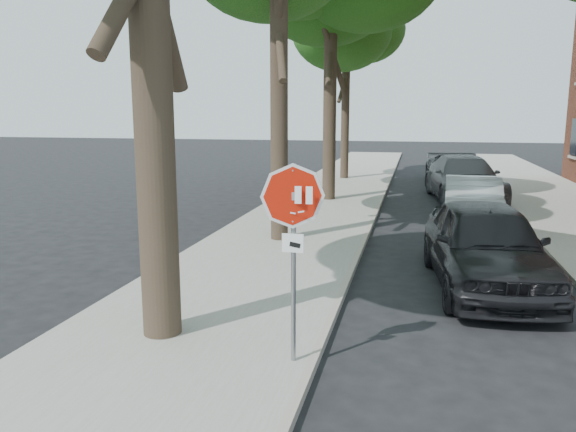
{
  "coord_description": "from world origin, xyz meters",
  "views": [
    {
      "loc": [
        0.78,
        -6.78,
        3.35
      ],
      "look_at": [
        -0.78,
        0.04,
        2.05
      ],
      "focal_mm": 35.0,
      "sensor_mm": 36.0,
      "label": 1
    }
  ],
  "objects_px": {
    "tree_far": "(347,30)",
    "car_b": "(473,203)",
    "car_c": "(464,179)",
    "car_a": "(485,245)",
    "car_d": "(455,168)",
    "stop_sign": "(293,225)"
  },
  "relations": [
    {
      "from": "car_a",
      "to": "car_d",
      "type": "bearing_deg",
      "value": 82.95
    },
    {
      "from": "tree_far",
      "to": "car_c",
      "type": "bearing_deg",
      "value": -46.33
    },
    {
      "from": "stop_sign",
      "to": "tree_far",
      "type": "height_order",
      "value": "tree_far"
    },
    {
      "from": "stop_sign",
      "to": "car_c",
      "type": "distance_m",
      "value": 15.96
    },
    {
      "from": "car_a",
      "to": "tree_far",
      "type": "bearing_deg",
      "value": 100.6
    },
    {
      "from": "car_c",
      "to": "car_d",
      "type": "height_order",
      "value": "car_c"
    },
    {
      "from": "tree_far",
      "to": "car_a",
      "type": "height_order",
      "value": "tree_far"
    },
    {
      "from": "stop_sign",
      "to": "car_a",
      "type": "height_order",
      "value": "stop_sign"
    },
    {
      "from": "tree_far",
      "to": "car_b",
      "type": "height_order",
      "value": "tree_far"
    },
    {
      "from": "car_d",
      "to": "car_a",
      "type": "bearing_deg",
      "value": -97.26
    },
    {
      "from": "tree_far",
      "to": "car_d",
      "type": "bearing_deg",
      "value": 1.13
    },
    {
      "from": "car_b",
      "to": "car_c",
      "type": "height_order",
      "value": "car_c"
    },
    {
      "from": "car_c",
      "to": "car_d",
      "type": "distance_m",
      "value": 5.66
    },
    {
      "from": "stop_sign",
      "to": "car_b",
      "type": "bearing_deg",
      "value": 72.85
    },
    {
      "from": "car_b",
      "to": "car_c",
      "type": "distance_m",
      "value": 5.45
    },
    {
      "from": "car_a",
      "to": "stop_sign",
      "type": "bearing_deg",
      "value": -129.0
    },
    {
      "from": "tree_far",
      "to": "car_d",
      "type": "height_order",
      "value": "tree_far"
    },
    {
      "from": "car_a",
      "to": "car_d",
      "type": "distance_m",
      "value": 16.96
    },
    {
      "from": "car_d",
      "to": "stop_sign",
      "type": "bearing_deg",
      "value": -104.53
    },
    {
      "from": "car_a",
      "to": "car_c",
      "type": "xyz_separation_m",
      "value": [
        0.44,
        11.29,
        0.0
      ]
    },
    {
      "from": "tree_far",
      "to": "car_a",
      "type": "xyz_separation_m",
      "value": [
        4.86,
        -16.85,
        -6.38
      ]
    },
    {
      "from": "car_b",
      "to": "car_d",
      "type": "height_order",
      "value": "car_b"
    }
  ]
}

